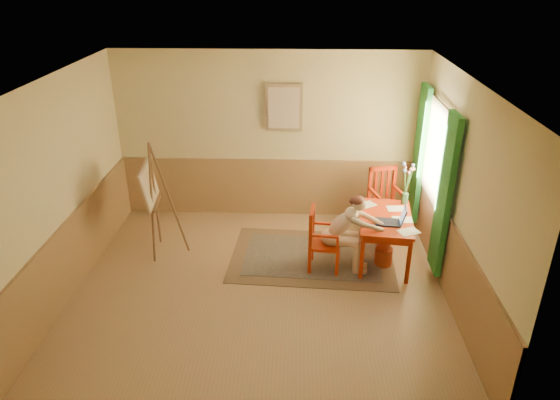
{
  "coord_description": "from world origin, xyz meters",
  "views": [
    {
      "loc": [
        0.48,
        -5.74,
        4.03
      ],
      "look_at": [
        0.25,
        0.55,
        1.05
      ],
      "focal_mm": 32.57,
      "sensor_mm": 36.0,
      "label": 1
    }
  ],
  "objects_px": {
    "laptop": "(393,220)",
    "easel": "(152,189)",
    "chair_left": "(322,240)",
    "chair_back": "(385,201)",
    "table": "(386,222)",
    "figure": "(346,230)"
  },
  "relations": [
    {
      "from": "chair_left",
      "to": "figure",
      "type": "relative_size",
      "value": 0.8
    },
    {
      "from": "chair_back",
      "to": "laptop",
      "type": "distance_m",
      "value": 1.13
    },
    {
      "from": "easel",
      "to": "figure",
      "type": "bearing_deg",
      "value": -8.17
    },
    {
      "from": "chair_back",
      "to": "easel",
      "type": "xyz_separation_m",
      "value": [
        -3.51,
        -0.78,
        0.5
      ]
    },
    {
      "from": "chair_back",
      "to": "table",
      "type": "bearing_deg",
      "value": -98.38
    },
    {
      "from": "chair_left",
      "to": "laptop",
      "type": "relative_size",
      "value": 2.11
    },
    {
      "from": "chair_left",
      "to": "easel",
      "type": "xyz_separation_m",
      "value": [
        -2.46,
        0.37,
        0.57
      ]
    },
    {
      "from": "table",
      "to": "chair_back",
      "type": "height_order",
      "value": "chair_back"
    },
    {
      "from": "figure",
      "to": "laptop",
      "type": "relative_size",
      "value": 2.65
    },
    {
      "from": "chair_left",
      "to": "chair_back",
      "type": "xyz_separation_m",
      "value": [
        1.05,
        1.15,
        0.07
      ]
    },
    {
      "from": "figure",
      "to": "table",
      "type": "bearing_deg",
      "value": 24.79
    },
    {
      "from": "chair_back",
      "to": "laptop",
      "type": "bearing_deg",
      "value": -93.95
    },
    {
      "from": "laptop",
      "to": "easel",
      "type": "xyz_separation_m",
      "value": [
        -3.44,
        0.32,
        0.27
      ]
    },
    {
      "from": "table",
      "to": "figure",
      "type": "relative_size",
      "value": 1.09
    },
    {
      "from": "chair_left",
      "to": "easel",
      "type": "relative_size",
      "value": 0.53
    },
    {
      "from": "chair_left",
      "to": "table",
      "type": "bearing_deg",
      "value": 14.78
    },
    {
      "from": "chair_left",
      "to": "chair_back",
      "type": "height_order",
      "value": "chair_back"
    },
    {
      "from": "chair_left",
      "to": "laptop",
      "type": "height_order",
      "value": "laptop"
    },
    {
      "from": "table",
      "to": "laptop",
      "type": "height_order",
      "value": "laptop"
    },
    {
      "from": "laptop",
      "to": "easel",
      "type": "bearing_deg",
      "value": 174.66
    },
    {
      "from": "table",
      "to": "chair_left",
      "type": "xyz_separation_m",
      "value": [
        -0.92,
        -0.24,
        -0.16
      ]
    },
    {
      "from": "laptop",
      "to": "easel",
      "type": "height_order",
      "value": "easel"
    }
  ]
}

